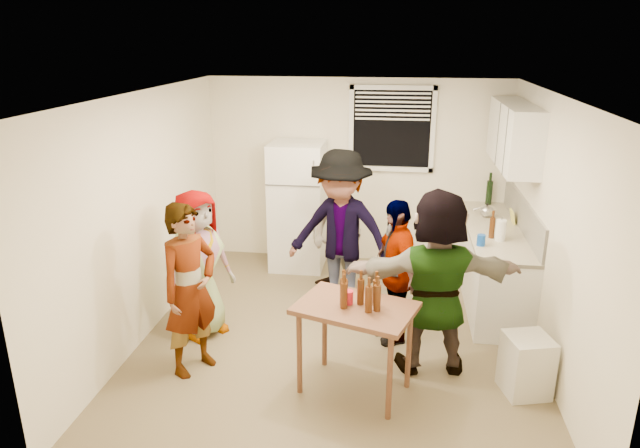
# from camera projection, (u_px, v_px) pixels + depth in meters

# --- Properties ---
(room) EXTENTS (4.00, 4.50, 2.50)m
(room) POSITION_uv_depth(u_px,v_px,m) (338.00, 336.00, 6.00)
(room) COLOR white
(room) RESTS_ON ground
(window) EXTENTS (1.12, 0.10, 1.06)m
(window) POSITION_uv_depth(u_px,v_px,m) (392.00, 129.00, 7.44)
(window) COLOR white
(window) RESTS_ON room
(refrigerator) EXTENTS (0.70, 0.70, 1.70)m
(refrigerator) POSITION_uv_depth(u_px,v_px,m) (298.00, 206.00, 7.60)
(refrigerator) COLOR white
(refrigerator) RESTS_ON ground
(counter_lower) EXTENTS (0.60, 2.20, 0.86)m
(counter_lower) POSITION_uv_depth(u_px,v_px,m) (492.00, 266.00, 6.73)
(counter_lower) COLOR white
(counter_lower) RESTS_ON ground
(countertop) EXTENTS (0.64, 2.22, 0.04)m
(countertop) POSITION_uv_depth(u_px,v_px,m) (495.00, 230.00, 6.58)
(countertop) COLOR beige
(countertop) RESTS_ON counter_lower
(backsplash) EXTENTS (0.03, 2.20, 0.36)m
(backsplash) POSITION_uv_depth(u_px,v_px,m) (523.00, 214.00, 6.48)
(backsplash) COLOR #BAB6AB
(backsplash) RESTS_ON countertop
(upper_cabinets) EXTENTS (0.34, 1.60, 0.70)m
(upper_cabinets) POSITION_uv_depth(u_px,v_px,m) (514.00, 135.00, 6.42)
(upper_cabinets) COLOR white
(upper_cabinets) RESTS_ON room
(kettle) EXTENTS (0.26, 0.23, 0.19)m
(kettle) POSITION_uv_depth(u_px,v_px,m) (486.00, 217.00, 6.98)
(kettle) COLOR silver
(kettle) RESTS_ON countertop
(paper_towel) EXTENTS (0.11, 0.11, 0.23)m
(paper_towel) POSITION_uv_depth(u_px,v_px,m) (500.00, 241.00, 6.18)
(paper_towel) COLOR white
(paper_towel) RESTS_ON countertop
(wine_bottle) EXTENTS (0.08, 0.08, 0.31)m
(wine_bottle) POSITION_uv_depth(u_px,v_px,m) (488.00, 204.00, 7.50)
(wine_bottle) COLOR black
(wine_bottle) RESTS_ON countertop
(beer_bottle_counter) EXTENTS (0.06, 0.06, 0.23)m
(beer_bottle_counter) POSITION_uv_depth(u_px,v_px,m) (491.00, 238.00, 6.26)
(beer_bottle_counter) COLOR #47230C
(beer_bottle_counter) RESTS_ON countertop
(blue_cup) EXTENTS (0.09, 0.09, 0.12)m
(blue_cup) POSITION_uv_depth(u_px,v_px,m) (481.00, 245.00, 6.03)
(blue_cup) COLOR #1247AE
(blue_cup) RESTS_ON countertop
(picture_frame) EXTENTS (0.02, 0.19, 0.15)m
(picture_frame) POSITION_uv_depth(u_px,v_px,m) (512.00, 217.00, 6.73)
(picture_frame) COLOR #F4ED5E
(picture_frame) RESTS_ON countertop
(trash_bin) EXTENTS (0.45, 0.45, 0.54)m
(trash_bin) POSITION_uv_depth(u_px,v_px,m) (526.00, 367.00, 5.00)
(trash_bin) COLOR beige
(trash_bin) RESTS_ON ground
(serving_table) EXTENTS (1.14, 0.93, 0.83)m
(serving_table) POSITION_uv_depth(u_px,v_px,m) (354.00, 389.00, 5.11)
(serving_table) COLOR brown
(serving_table) RESTS_ON ground
(beer_bottle_table) EXTENTS (0.06, 0.06, 0.24)m
(beer_bottle_table) POSITION_uv_depth(u_px,v_px,m) (343.00, 305.00, 4.87)
(beer_bottle_table) COLOR #47230C
(beer_bottle_table) RESTS_ON serving_table
(red_cup) EXTENTS (0.09, 0.09, 0.12)m
(red_cup) POSITION_uv_depth(u_px,v_px,m) (348.00, 303.00, 4.89)
(red_cup) COLOR red
(red_cup) RESTS_ON serving_table
(guest_grey) EXTENTS (1.72, 1.52, 0.50)m
(guest_grey) POSITION_uv_depth(u_px,v_px,m) (203.00, 332.00, 6.10)
(guest_grey) COLOR #969696
(guest_grey) RESTS_ON ground
(guest_stripe) EXTENTS (1.71, 1.35, 0.39)m
(guest_stripe) POSITION_uv_depth(u_px,v_px,m) (196.00, 368.00, 5.44)
(guest_stripe) COLOR #141933
(guest_stripe) RESTS_ON ground
(guest_back_left) EXTENTS (1.47, 1.59, 0.56)m
(guest_back_left) POSITION_uv_depth(u_px,v_px,m) (338.00, 292.00, 7.03)
(guest_back_left) COLOR brown
(guest_back_left) RESTS_ON ground
(guest_back_right) EXTENTS (1.64, 2.11, 0.70)m
(guest_back_right) POSITION_uv_depth(u_px,v_px,m) (340.00, 310.00, 6.58)
(guest_back_right) COLOR #404045
(guest_back_right) RESTS_ON ground
(guest_black) EXTENTS (1.73, 1.39, 0.37)m
(guest_black) POSITION_uv_depth(u_px,v_px,m) (393.00, 337.00, 5.99)
(guest_black) COLOR black
(guest_black) RESTS_ON ground
(guest_orange) EXTENTS (1.88, 1.99, 0.52)m
(guest_orange) POSITION_uv_depth(u_px,v_px,m) (430.00, 367.00, 5.45)
(guest_orange) COLOR #DD8E57
(guest_orange) RESTS_ON ground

